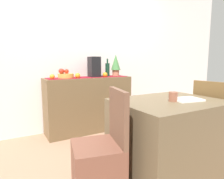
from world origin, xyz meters
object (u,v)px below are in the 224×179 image
(potted_plant, at_px, (116,64))
(dining_table, at_px, (168,136))
(coffee_maker, at_px, (94,67))
(open_book, at_px, (187,99))
(chair_by_corner, at_px, (214,132))
(sideboard_console, at_px, (89,104))
(coffee_cup, at_px, (173,97))
(chair_near_window, at_px, (99,165))
(wine_bottle, at_px, (107,70))
(fruit_bowl, at_px, (66,76))

(potted_plant, xyz_separation_m, dining_table, (-0.27, -1.50, -0.71))
(coffee_maker, bearing_deg, open_book, -80.00)
(dining_table, height_order, chair_by_corner, chair_by_corner)
(chair_by_corner, bearing_deg, sideboard_console, 124.05)
(sideboard_console, height_order, coffee_cup, sideboard_console)
(coffee_cup, distance_m, chair_by_corner, 0.94)
(chair_near_window, height_order, chair_by_corner, same)
(dining_table, xyz_separation_m, chair_by_corner, (0.78, -0.00, -0.10))
(chair_by_corner, bearing_deg, wine_bottle, 114.06)
(fruit_bowl, height_order, dining_table, fruit_bowl)
(open_book, xyz_separation_m, coffee_cup, (-0.15, 0.04, 0.04))
(fruit_bowl, xyz_separation_m, coffee_cup, (0.60, -1.55, -0.13))
(dining_table, bearing_deg, coffee_cup, -92.21)
(wine_bottle, relative_size, coffee_cup, 3.22)
(sideboard_console, xyz_separation_m, fruit_bowl, (-0.36, 0.00, 0.48))
(coffee_cup, bearing_deg, potted_plant, 80.07)
(chair_near_window, bearing_deg, potted_plant, 55.09)
(wine_bottle, xyz_separation_m, open_book, (0.04, -1.59, -0.24))
(sideboard_console, height_order, wine_bottle, wine_bottle)
(coffee_maker, distance_m, coffee_cup, 1.58)
(potted_plant, xyz_separation_m, chair_by_corner, (0.51, -1.50, -0.82))
(coffee_cup, bearing_deg, chair_by_corner, 3.43)
(chair_near_window, bearing_deg, dining_table, 0.27)
(fruit_bowl, bearing_deg, dining_table, -68.22)
(fruit_bowl, xyz_separation_m, chair_near_window, (-0.18, -1.51, -0.65))
(coffee_maker, distance_m, chair_near_window, 1.81)
(sideboard_console, distance_m, fruit_bowl, 0.60)
(coffee_maker, bearing_deg, wine_bottle, 0.00)
(coffee_maker, xyz_separation_m, potted_plant, (0.40, -0.00, 0.04))
(wine_bottle, xyz_separation_m, potted_plant, (0.16, -0.00, 0.09))
(sideboard_console, relative_size, chair_by_corner, 1.52)
(chair_near_window, relative_size, chair_by_corner, 1.00)
(sideboard_console, distance_m, open_book, 1.66)
(wine_bottle, xyz_separation_m, chair_near_window, (-0.89, -1.51, -0.73))
(potted_plant, height_order, chair_by_corner, potted_plant)
(coffee_maker, relative_size, open_book, 1.17)
(potted_plant, height_order, chair_near_window, potted_plant)
(chair_near_window, xyz_separation_m, chair_by_corner, (1.56, 0.00, 0.00))
(chair_near_window, bearing_deg, open_book, -5.11)
(wine_bottle, distance_m, open_book, 1.61)
(wine_bottle, height_order, chair_near_window, wine_bottle)
(sideboard_console, xyz_separation_m, wine_bottle, (0.34, 0.00, 0.55))
(fruit_bowl, bearing_deg, coffee_maker, 0.00)
(dining_table, distance_m, open_book, 0.42)
(sideboard_console, distance_m, chair_by_corner, 1.82)
(potted_plant, bearing_deg, wine_bottle, 180.00)
(potted_plant, distance_m, dining_table, 1.68)
(coffee_maker, bearing_deg, dining_table, -84.94)
(coffee_maker, relative_size, chair_near_window, 0.36)
(chair_near_window, bearing_deg, fruit_bowl, 83.14)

